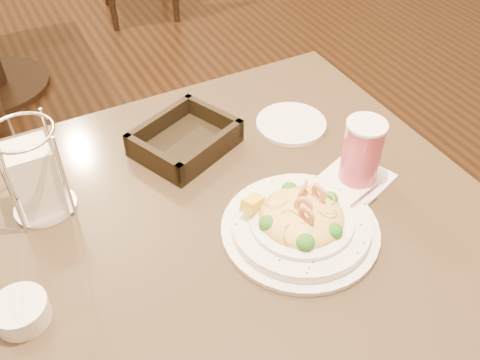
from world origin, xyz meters
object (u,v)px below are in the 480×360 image
side_plate (291,124)px  pasta_bowl (301,222)px  main_table (244,297)px  napkin_caddy (35,177)px  butter_ramekin (21,311)px  bread_basket (185,141)px  drink_glass (362,152)px

side_plate → pasta_bowl: bearing=-119.0°
main_table → side_plate: bearing=42.1°
napkin_caddy → side_plate: (0.54, 0.00, -0.07)m
main_table → napkin_caddy: bearing=147.8°
main_table → butter_ramekin: butter_ramekin is taller
main_table → bread_basket: size_ratio=3.77×
main_table → drink_glass: (0.25, -0.00, 0.31)m
drink_glass → bread_basket: (-0.26, 0.24, -0.05)m
napkin_caddy → butter_ramekin: napkin_caddy is taller
bread_basket → side_plate: size_ratio=1.55×
napkin_caddy → butter_ramekin: 0.25m
drink_glass → bread_basket: drink_glass is taller
drink_glass → bread_basket: size_ratio=0.63×
bread_basket → side_plate: bread_basket is taller
main_table → pasta_bowl: 0.29m
pasta_bowl → drink_glass: drink_glass is taller
drink_glass → main_table: bearing=178.9°
pasta_bowl → napkin_caddy: bearing=145.1°
drink_glass → napkin_caddy: (-0.56, 0.20, 0.01)m
side_plate → napkin_caddy: bearing=-179.6°
drink_glass → napkin_caddy: 0.60m
pasta_bowl → butter_ramekin: (-0.47, 0.05, -0.01)m
drink_glass → butter_ramekin: size_ratio=1.77×
napkin_caddy → butter_ramekin: size_ratio=2.14×
main_table → butter_ramekin: bearing=-176.3°
side_plate → butter_ramekin: 0.66m
napkin_caddy → side_plate: bearing=0.4°
pasta_bowl → butter_ramekin: bearing=174.4°
bread_basket → napkin_caddy: (-0.30, -0.04, 0.06)m
napkin_caddy → drink_glass: bearing=-19.8°
pasta_bowl → side_plate: pasta_bowl is taller
bread_basket → side_plate: bearing=-8.6°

